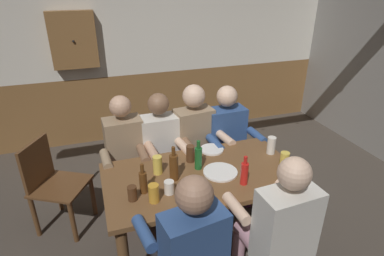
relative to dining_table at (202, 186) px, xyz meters
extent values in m
plane|color=#423A33|center=(0.00, 0.06, -0.64)|extent=(6.62, 6.62, 0.00)
cube|color=silver|center=(0.00, 2.42, 1.14)|extent=(5.51, 0.12, 1.66)
cube|color=brown|center=(0.00, 2.42, -0.16)|extent=(5.51, 0.12, 0.95)
cube|color=brown|center=(0.00, 0.00, 0.10)|extent=(1.56, 0.85, 0.04)
cylinder|color=brown|center=(0.70, -0.34, -0.28)|extent=(0.08, 0.08, 0.71)
cylinder|color=brown|center=(-0.70, 0.34, -0.28)|extent=(0.08, 0.08, 0.71)
cylinder|color=brown|center=(0.70, 0.34, -0.28)|extent=(0.08, 0.08, 0.71)
cube|color=#997F60|center=(-0.53, 0.72, 0.10)|extent=(0.36, 0.25, 0.54)
sphere|color=tan|center=(-0.53, 0.72, 0.50)|extent=(0.20, 0.20, 0.20)
cylinder|color=#AD1919|center=(-0.42, 0.60, -0.16)|extent=(0.15, 0.38, 0.13)
cylinder|color=#AD1919|center=(-0.62, 0.59, -0.16)|extent=(0.15, 0.38, 0.13)
cylinder|color=#AD1919|center=(-0.41, 0.42, -0.43)|extent=(0.10, 0.10, 0.42)
cylinder|color=#AD1919|center=(-0.61, 0.40, -0.43)|extent=(0.10, 0.10, 0.42)
cylinder|color=tan|center=(-0.31, 0.48, 0.12)|extent=(0.10, 0.28, 0.08)
cylinder|color=#997F60|center=(-0.72, 0.46, 0.12)|extent=(0.10, 0.28, 0.08)
cube|color=silver|center=(-0.18, 0.72, 0.08)|extent=(0.38, 0.23, 0.52)
sphere|color=brown|center=(-0.18, 0.72, 0.48)|extent=(0.20, 0.20, 0.20)
cylinder|color=#6B2D66|center=(-0.07, 0.58, -0.16)|extent=(0.14, 0.40, 0.13)
cylinder|color=#6B2D66|center=(-0.28, 0.58, -0.16)|extent=(0.14, 0.40, 0.13)
cylinder|color=#6B2D66|center=(-0.07, 0.38, -0.43)|extent=(0.10, 0.10, 0.42)
cylinder|color=#6B2D66|center=(-0.28, 0.38, -0.43)|extent=(0.10, 0.10, 0.42)
cylinder|color=brown|center=(0.05, 0.48, 0.11)|extent=(0.08, 0.28, 0.08)
cylinder|color=brown|center=(-0.39, 0.47, 0.11)|extent=(0.08, 0.28, 0.08)
cube|color=#997F60|center=(0.18, 0.72, 0.10)|extent=(0.40, 0.27, 0.55)
sphere|color=beige|center=(0.18, 0.72, 0.52)|extent=(0.22, 0.22, 0.22)
cylinder|color=#6B2D66|center=(0.30, 0.60, -0.16)|extent=(0.18, 0.40, 0.13)
cylinder|color=#6B2D66|center=(0.09, 0.58, -0.16)|extent=(0.18, 0.40, 0.13)
cylinder|color=#6B2D66|center=(0.32, 0.41, -0.43)|extent=(0.10, 0.10, 0.42)
cylinder|color=#6B2D66|center=(0.11, 0.39, -0.43)|extent=(0.10, 0.10, 0.42)
cylinder|color=beige|center=(0.43, 0.50, 0.13)|extent=(0.11, 0.29, 0.08)
cylinder|color=beige|center=(-0.01, 0.45, 0.13)|extent=(0.11, 0.29, 0.08)
cube|color=#2D4C84|center=(0.53, 0.72, 0.08)|extent=(0.41, 0.23, 0.51)
sphere|color=beige|center=(0.53, 0.72, 0.47)|extent=(0.21, 0.21, 0.21)
cylinder|color=#6B2D66|center=(0.64, 0.57, -0.16)|extent=(0.14, 0.43, 0.13)
cylinder|color=#6B2D66|center=(0.42, 0.56, -0.16)|extent=(0.14, 0.43, 0.13)
cylinder|color=#6B2D66|center=(0.65, 0.36, -0.43)|extent=(0.10, 0.10, 0.42)
cylinder|color=#6B2D66|center=(0.43, 0.35, -0.43)|extent=(0.10, 0.10, 0.42)
cylinder|color=#2D4C84|center=(0.77, 0.48, 0.11)|extent=(0.09, 0.28, 0.08)
cylinder|color=#2D4C84|center=(0.31, 0.47, 0.11)|extent=(0.09, 0.28, 0.08)
cube|color=#2D4C84|center=(-0.31, -0.72, 0.10)|extent=(0.41, 0.27, 0.55)
sphere|color=#9E755B|center=(-0.31, -0.72, 0.51)|extent=(0.21, 0.21, 0.21)
cylinder|color=#2D4C84|center=(-0.57, -0.51, 0.13)|extent=(0.12, 0.29, 0.08)
cylinder|color=#9E755B|center=(-0.13, -0.45, 0.13)|extent=(0.12, 0.29, 0.08)
cube|color=silver|center=(0.31, -0.72, 0.10)|extent=(0.40, 0.25, 0.56)
sphere|color=beige|center=(0.31, -0.72, 0.51)|extent=(0.21, 0.21, 0.21)
cylinder|color=#B78493|center=(0.20, -0.58, -0.16)|extent=(0.16, 0.43, 0.13)
cylinder|color=#B78493|center=(0.41, -0.56, -0.16)|extent=(0.16, 0.43, 0.13)
cylinder|color=#B78493|center=(0.18, -0.37, -0.43)|extent=(0.10, 0.10, 0.42)
cylinder|color=#B78493|center=(0.40, -0.36, -0.43)|extent=(0.10, 0.10, 0.42)
cylinder|color=beige|center=(0.07, -0.49, 0.13)|extent=(0.10, 0.28, 0.08)
cylinder|color=beige|center=(0.52, -0.46, 0.13)|extent=(0.10, 0.28, 0.08)
cube|color=brown|center=(-1.14, 0.65, -0.19)|extent=(0.60, 0.60, 0.02)
cube|color=brown|center=(-1.32, 0.75, 0.03)|extent=(0.22, 0.36, 0.42)
cylinder|color=brown|center=(-0.89, 0.72, -0.42)|extent=(0.04, 0.04, 0.44)
cylinder|color=brown|center=(-1.07, 0.39, -0.42)|extent=(0.04, 0.04, 0.44)
cylinder|color=brown|center=(-1.22, 0.91, -0.42)|extent=(0.04, 0.04, 0.44)
cylinder|color=brown|center=(-1.40, 0.58, -0.42)|extent=(0.04, 0.04, 0.44)
cylinder|color=#F9E08C|center=(-0.15, -0.28, 0.16)|extent=(0.04, 0.04, 0.08)
cylinder|color=white|center=(0.22, 0.34, 0.12)|extent=(0.22, 0.22, 0.01)
cylinder|color=white|center=(0.15, -0.03, 0.12)|extent=(0.28, 0.28, 0.01)
cylinder|color=#593314|center=(-0.23, 0.00, 0.22)|extent=(0.07, 0.07, 0.22)
cylinder|color=#593314|center=(-0.23, 0.00, 0.37)|extent=(0.03, 0.03, 0.07)
cylinder|color=#195923|center=(0.00, 0.09, 0.21)|extent=(0.06, 0.06, 0.19)
cylinder|color=#195923|center=(0.00, 0.09, 0.34)|extent=(0.03, 0.03, 0.07)
cylinder|color=#593314|center=(-0.49, -0.09, 0.20)|extent=(0.06, 0.06, 0.17)
cylinder|color=#593314|center=(-0.49, -0.09, 0.32)|extent=(0.03, 0.03, 0.07)
cylinder|color=red|center=(0.26, -0.23, 0.21)|extent=(0.06, 0.06, 0.18)
cylinder|color=red|center=(0.26, -0.23, 0.33)|extent=(0.03, 0.03, 0.06)
cylinder|color=#E5C64C|center=(0.67, -0.14, 0.19)|extent=(0.07, 0.07, 0.15)
cylinder|color=white|center=(-0.31, -0.16, 0.17)|extent=(0.07, 0.07, 0.10)
cylinder|color=#4C2D19|center=(-0.58, -0.15, 0.17)|extent=(0.07, 0.07, 0.11)
cylinder|color=#4C2D19|center=(-0.03, 0.22, 0.19)|extent=(0.07, 0.07, 0.15)
cylinder|color=gold|center=(-0.44, -0.22, 0.18)|extent=(0.08, 0.08, 0.14)
cylinder|color=#E5C64C|center=(-0.33, 0.12, 0.19)|extent=(0.08, 0.08, 0.15)
cylinder|color=white|center=(0.70, 0.12, 0.20)|extent=(0.08, 0.08, 0.16)
cube|color=brown|center=(-0.88, 2.29, 0.84)|extent=(0.56, 0.12, 0.70)
sphere|color=black|center=(-0.88, 2.22, 0.84)|extent=(0.03, 0.03, 0.03)
camera|label=1|loc=(-0.76, -2.03, 1.57)|focal=29.91mm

